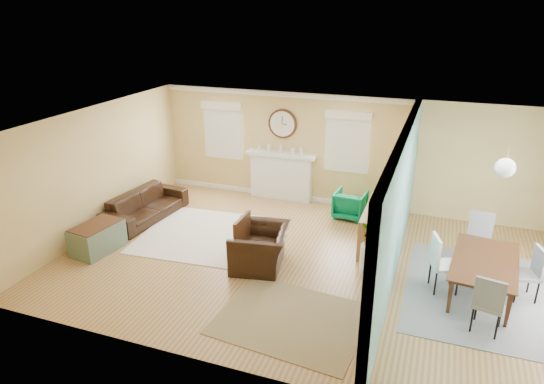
% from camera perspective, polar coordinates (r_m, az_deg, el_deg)
% --- Properties ---
extents(floor, '(9.00, 9.00, 0.00)m').
position_cam_1_polar(floor, '(9.07, 4.16, -8.37)').
color(floor, olive).
rests_on(floor, ground).
extents(wall_back, '(9.00, 0.02, 2.60)m').
position_cam_1_polar(wall_back, '(11.27, 8.56, 4.67)').
color(wall_back, tan).
rests_on(wall_back, ground).
extents(wall_front, '(9.00, 0.02, 2.60)m').
position_cam_1_polar(wall_front, '(5.97, -3.64, -10.95)').
color(wall_front, tan).
rests_on(wall_front, ground).
extents(wall_left, '(0.02, 6.00, 2.60)m').
position_cam_1_polar(wall_left, '(10.54, -19.88, 2.44)').
color(wall_left, tan).
rests_on(wall_left, ground).
extents(ceiling, '(9.00, 6.00, 0.02)m').
position_cam_1_polar(ceiling, '(8.10, 4.64, 7.82)').
color(ceiling, white).
rests_on(ceiling, wall_back).
extents(partition, '(0.17, 6.00, 2.60)m').
position_cam_1_polar(partition, '(8.50, 14.77, -0.98)').
color(partition, tan).
rests_on(partition, ground).
extents(fireplace, '(1.70, 0.30, 1.17)m').
position_cam_1_polar(fireplace, '(11.74, 1.08, 1.98)').
color(fireplace, white).
rests_on(fireplace, ground).
extents(wall_clock, '(0.70, 0.07, 0.70)m').
position_cam_1_polar(wall_clock, '(11.46, 1.26, 8.04)').
color(wall_clock, '#4A2614').
rests_on(wall_clock, wall_back).
extents(window_left, '(1.05, 0.13, 1.42)m').
position_cam_1_polar(window_left, '(12.07, -5.82, 7.68)').
color(window_left, white).
rests_on(window_left, wall_back).
extents(window_right, '(1.05, 0.13, 1.42)m').
position_cam_1_polar(window_right, '(11.12, 8.87, 6.34)').
color(window_right, white).
rests_on(window_right, wall_back).
extents(pendant, '(0.30, 0.30, 0.55)m').
position_cam_1_polar(pendant, '(8.00, 25.75, 2.58)').
color(pendant, gold).
rests_on(pendant, ceiling).
extents(rug_cream, '(2.93, 2.59, 0.01)m').
position_cam_1_polar(rug_cream, '(10.13, -7.28, -5.07)').
color(rug_cream, white).
rests_on(rug_cream, floor).
extents(rug_jute, '(2.33, 1.98, 0.01)m').
position_cam_1_polar(rug_jute, '(7.61, 2.36, -14.74)').
color(rug_jute, '#958559').
rests_on(rug_jute, floor).
extents(rug_grey, '(2.42, 3.03, 0.01)m').
position_cam_1_polar(rug_grey, '(8.88, 23.45, -10.92)').
color(rug_grey, gray).
rests_on(rug_grey, floor).
extents(sofa, '(1.02, 2.18, 0.62)m').
position_cam_1_polar(sofa, '(11.08, -14.64, -1.54)').
color(sofa, black).
rests_on(sofa, floor).
extents(eames_chair, '(1.16, 1.28, 0.73)m').
position_cam_1_polar(eames_chair, '(8.81, -1.37, -6.55)').
color(eames_chair, black).
rests_on(eames_chair, floor).
extents(green_chair, '(0.71, 0.73, 0.62)m').
position_cam_1_polar(green_chair, '(10.92, 9.18, -1.44)').
color(green_chair, '#04643F').
rests_on(green_chair, floor).
extents(trunk, '(0.71, 1.04, 0.56)m').
position_cam_1_polar(trunk, '(9.94, -19.86, -5.08)').
color(trunk, slate).
rests_on(trunk, floor).
extents(credenza, '(0.55, 1.62, 0.80)m').
position_cam_1_polar(credenza, '(9.74, 12.40, -4.01)').
color(credenza, olive).
rests_on(credenza, floor).
extents(tv, '(0.17, 0.98, 0.56)m').
position_cam_1_polar(tv, '(9.47, 12.61, -0.27)').
color(tv, black).
rests_on(tv, credenza).
extents(garden_stool, '(0.35, 0.35, 0.51)m').
position_cam_1_polar(garden_stool, '(8.86, 11.40, -7.64)').
color(garden_stool, white).
rests_on(garden_stool, floor).
extents(potted_plant, '(0.44, 0.47, 0.43)m').
position_cam_1_polar(potted_plant, '(8.65, 11.62, -4.91)').
color(potted_plant, '#337F33').
rests_on(potted_plant, garden_stool).
extents(dining_table, '(1.17, 1.87, 0.62)m').
position_cam_1_polar(dining_table, '(8.73, 23.74, -9.21)').
color(dining_table, '#4A2614').
rests_on(dining_table, floor).
extents(dining_chair_n, '(0.46, 0.46, 0.98)m').
position_cam_1_polar(dining_chair_n, '(9.52, 23.19, -4.77)').
color(dining_chair_n, gray).
rests_on(dining_chair_n, floor).
extents(dining_chair_s, '(0.49, 0.49, 0.94)m').
position_cam_1_polar(dining_chair_s, '(7.75, 24.27, -11.28)').
color(dining_chair_s, gray).
rests_on(dining_chair_s, floor).
extents(dining_chair_w, '(0.55, 0.55, 0.99)m').
position_cam_1_polar(dining_chair_w, '(8.48, 19.79, -7.46)').
color(dining_chair_w, white).
rests_on(dining_chair_w, floor).
extents(dining_chair_e, '(0.49, 0.49, 0.91)m').
position_cam_1_polar(dining_chair_e, '(8.79, 27.73, -8.06)').
color(dining_chair_e, gray).
rests_on(dining_chair_e, floor).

